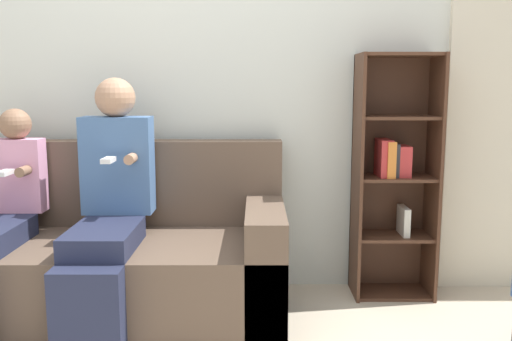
# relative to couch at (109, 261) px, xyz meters

# --- Properties ---
(back_wall) EXTENTS (10.00, 0.06, 2.55)m
(back_wall) POSITION_rel_couch_xyz_m (0.37, 0.44, 0.99)
(back_wall) COLOR silver
(back_wall) RESTS_ON ground_plane
(couch) EXTENTS (1.83, 0.81, 0.89)m
(couch) POSITION_rel_couch_xyz_m (0.00, 0.00, 0.00)
(couch) COLOR brown
(couch) RESTS_ON ground_plane
(adult_seated) EXTENTS (0.37, 0.78, 1.24)m
(adult_seated) POSITION_rel_couch_xyz_m (0.03, -0.08, 0.35)
(adult_seated) COLOR #232842
(adult_seated) RESTS_ON ground_plane
(bookshelf) EXTENTS (0.45, 0.28, 1.37)m
(bookshelf) POSITION_rel_couch_xyz_m (1.55, 0.29, 0.42)
(bookshelf) COLOR #4C2D1E
(bookshelf) RESTS_ON ground_plane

